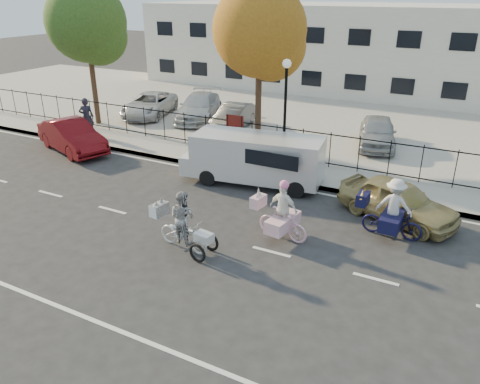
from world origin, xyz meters
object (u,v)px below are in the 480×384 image
Objects in this scene: zebra_trike at (183,227)px; red_sedan at (72,136)px; pedestrian at (87,117)px; lot_car_b at (149,104)px; bull_bike at (392,214)px; white_van at (255,157)px; lot_car_c at (234,116)px; unicorn_bike at (282,217)px; lot_car_a at (199,107)px; gold_sedan at (398,201)px; lot_car_d at (377,132)px; lamppost at (286,94)px.

red_sedan is (-9.62, 5.09, 0.02)m from zebra_trike.
pedestrian reaches higher than lot_car_b.
white_van reaches higher than bull_bike.
lot_car_c is at bearing -16.67° from lot_car_b.
lot_car_a is (-9.50, 10.41, 0.14)m from unicorn_bike.
gold_sedan is 7.49m from lot_car_d.
unicorn_bike is 11.88m from lot_car_c.
pedestrian is at bearing 63.86° from zebra_trike.
lot_car_b is at bearing 86.34° from gold_sedan.
gold_sedan is (2.84, 2.92, -0.04)m from unicorn_bike.
unicorn_bike is at bearing -66.42° from lot_car_a.
lot_car_d is (-2.32, 8.40, 0.09)m from bull_bike.
white_van is at bearing -95.77° from lamppost.
lot_car_b is at bearing -127.96° from pedestrian.
unicorn_bike is at bearing 120.73° from bull_bike.
bull_bike is at bearing -43.31° from lot_car_b.
lot_car_a is (2.41, 7.22, 0.13)m from red_sedan.
white_van is 9.26m from red_sedan.
lot_car_a is at bearing 37.81° from zebra_trike.
lamppost is 8.16m from zebra_trike.
pedestrian reaches higher than lot_car_d.
bull_bike is at bearing -87.71° from lot_car_d.
unicorn_bike is at bearing -53.55° from lot_car_b.
lamppost is 10.15m from red_sedan.
lot_car_a is at bearing 164.84° from lot_car_d.
lot_car_a is 10.09m from lot_car_d.
bull_bike reaches higher than lot_car_d.
bull_bike is at bearing 132.43° from pedestrian.
gold_sedan is at bearing 3.57° from bull_bike.
pedestrian is 0.41× the size of lot_car_b.
unicorn_bike is 4.49m from white_van.
lot_car_a is at bearing 50.65° from unicorn_bike.
lot_car_d is at bearing 54.91° from white_van.
red_sedan reaches higher than gold_sedan.
white_van is 5.56m from gold_sedan.
lot_car_a is (3.25, 5.37, -0.26)m from pedestrian.
lot_car_c is at bearing 29.06° from zebra_trike.
lot_car_b is 1.22× the size of lot_car_c.
white_van is 9.66m from lot_car_a.
red_sedan is 14.75m from gold_sedan.
zebra_trike is 0.56× the size of lot_car_c.
lamppost is 0.77× the size of white_van.
lot_car_a is at bearing 147.46° from lamppost.
pedestrian is (-10.47, 6.95, 0.41)m from zebra_trike.
lot_car_a reaches higher than gold_sedan.
bull_bike is 14.89m from red_sedan.
lot_car_c is at bearing 169.70° from lot_car_d.
zebra_trike is 1.11× the size of pedestrian.
lamppost is 0.98× the size of red_sedan.
pedestrian is (-15.59, 2.13, 0.44)m from gold_sedan.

